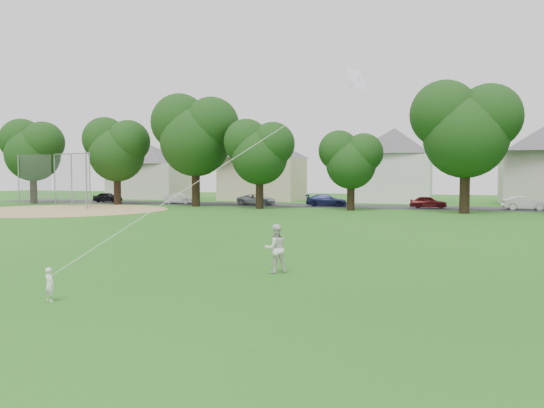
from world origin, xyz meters
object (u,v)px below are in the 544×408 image
(toddler, at_px, (49,285))
(kite, at_px, (234,158))
(baseball_backstop, at_px, (66,180))
(older_boy, at_px, (275,249))

(toddler, xyz_separation_m, kite, (2.88, 4.48, 3.11))
(toddler, bearing_deg, baseball_backstop, -35.72)
(older_boy, relative_size, kite, 0.12)
(older_boy, bearing_deg, toddler, 15.85)
(kite, relative_size, baseball_backstop, 1.08)
(toddler, bearing_deg, older_boy, -111.45)
(older_boy, distance_m, baseball_backstop, 41.74)
(baseball_backstop, bearing_deg, toddler, -50.62)
(toddler, distance_m, kite, 6.16)
(toddler, height_order, baseball_backstop, baseball_backstop)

